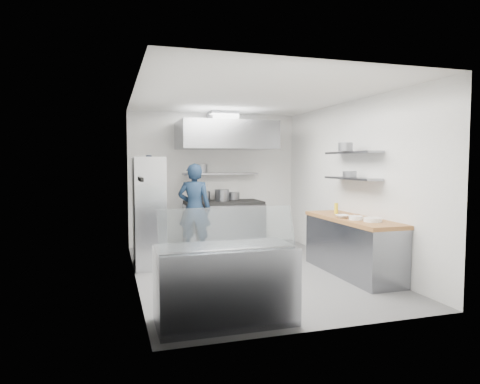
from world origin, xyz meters
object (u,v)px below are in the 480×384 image
object	(u,v)px
display_case	(225,285)
gas_range	(224,225)
chef	(194,209)
wire_rack	(149,212)

from	to	relation	value
display_case	gas_range	bearing A→B (deg)	75.50
gas_range	chef	xyz separation A→B (m)	(-0.70, -0.48, 0.42)
gas_range	wire_rack	world-z (taller)	wire_rack
wire_rack	gas_range	bearing A→B (deg)	37.22
chef	display_case	world-z (taller)	chef
gas_range	wire_rack	size ratio (longest dim) A/B	0.86
gas_range	display_case	size ratio (longest dim) A/B	1.07
gas_range	wire_rack	distance (m)	2.10
chef	display_case	distance (m)	3.67
gas_range	chef	world-z (taller)	chef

